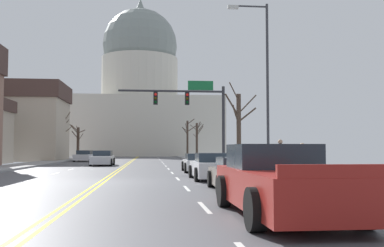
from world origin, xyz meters
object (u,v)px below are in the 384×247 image
Objects in this scene: pickup_truck_near_03 at (281,183)px; sedan_oncoming_00 at (103,158)px; pedestrian_01 at (280,156)px; sedan_oncoming_02 at (97,155)px; bicycle_parked at (305,176)px; street_lamp_right at (263,74)px; sedan_oncoming_01 at (84,156)px; signal_gantry at (193,106)px; sedan_near_00 at (199,163)px; pedestrian_00 at (302,160)px; sedan_near_02 at (240,175)px; sedan_near_01 at (212,167)px.

pickup_truck_near_03 is 1.20× the size of sedan_oncoming_00.
pickup_truck_near_03 is 3.15× the size of pedestrian_01.
bicycle_parked is at bearing -74.63° from sedan_oncoming_02.
pickup_truck_near_03 is (-2.93, -12.28, -4.61)m from street_lamp_right.
sedan_oncoming_02 is 49.63m from bicycle_parked.
sedan_oncoming_01 is 1.05× the size of sedan_oncoming_02.
signal_gantry reaches higher than sedan_near_00.
sedan_oncoming_01 is at bearing 112.19° from pedestrian_00.
pickup_truck_near_03 is 30.23m from sedan_oncoming_00.
sedan_near_02 is at bearing -111.69° from street_lamp_right.
sedan_near_02 is 49.44m from sedan_oncoming_02.
pedestrian_01 reaches higher than pickup_truck_near_03.
pedestrian_00 is at bearing -67.81° from sedan_oncoming_01.
signal_gantry is 11.79m from sedan_near_01.
sedan_near_01 is at bearing -91.07° from signal_gantry.
street_lamp_right is 6.20m from pedestrian_00.
signal_gantry is 1.78× the size of sedan_oncoming_02.
sedan_near_00 is at bearing 88.59° from sedan_near_01.
sedan_near_00 is 0.96× the size of sedan_near_02.
signal_gantry is at bearing 104.66° from street_lamp_right.
sedan_oncoming_02 is at bearing 107.25° from pedestrian_01.
pedestrian_00 is 2.06m from bicycle_parked.
signal_gantry is 17.02m from bicycle_parked.
street_lamp_right is 7.96m from bicycle_parked.
sedan_oncoming_02 is at bearing 107.77° from street_lamp_right.
sedan_oncoming_02 is (0.08, 12.02, -0.04)m from sedan_oncoming_01.
sedan_oncoming_02 is (-10.63, 48.28, -0.00)m from sedan_near_02.
sedan_near_00 is 37.26m from sedan_oncoming_02.
pickup_truck_near_03 reaches higher than bicycle_parked.
street_lamp_right reaches higher than sedan_near_01.
pickup_truck_near_03 is at bearing -107.24° from pedestrian_01.
street_lamp_right reaches higher than sedan_near_02.
sedan_oncoming_02 is 45.69m from pedestrian_01.
pickup_truck_near_03 is 3.53× the size of pedestrian_00.
sedan_oncoming_00 is (-7.30, 23.86, 0.05)m from sedan_near_02.
signal_gantry is 11.02m from sedan_oncoming_00.
sedan_near_02 is at bearing -77.58° from sedan_oncoming_02.
sedan_oncoming_02 is at bearing 106.67° from pedestrian_00.
sedan_oncoming_00 is at bearing 135.99° from signal_gantry.
sedan_near_01 reaches higher than sedan_oncoming_02.
sedan_near_00 is 0.97× the size of sedan_oncoming_01.
sedan_near_01 is at bearing 91.42° from sedan_near_02.
sedan_oncoming_02 reaches higher than sedan_near_00.
sedan_oncoming_02 is 47.98m from pedestrian_00.
sedan_near_00 is at bearing 114.45° from street_lamp_right.
sedan_oncoming_00 is (-7.33, 11.28, 0.05)m from sedan_near_00.
bicycle_parked is at bearing -78.41° from sedan_near_00.
sedan_oncoming_02 is at bearing 108.74° from signal_gantry.
sedan_oncoming_01 reaches higher than sedan_near_00.
pedestrian_01 is at bearing -69.98° from sedan_near_00.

